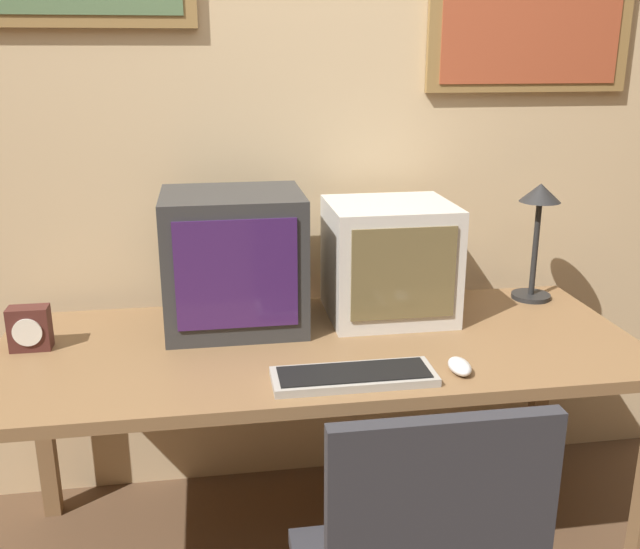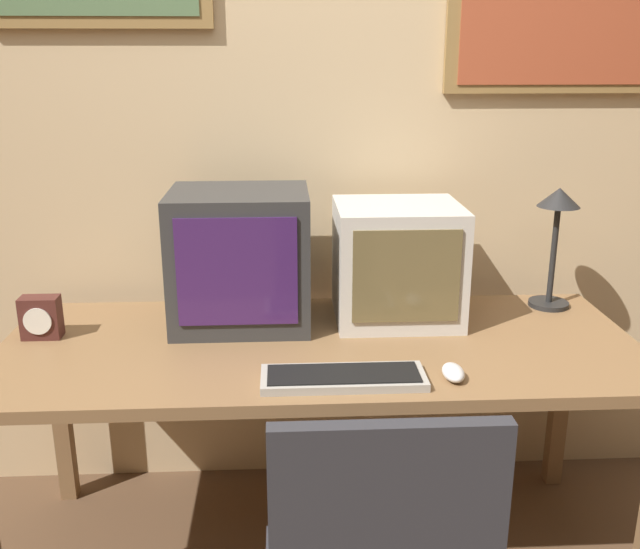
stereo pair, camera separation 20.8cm
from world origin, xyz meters
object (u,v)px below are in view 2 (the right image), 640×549
object	(u,v)px
desk_clock	(41,317)
monitor_left	(240,258)
keyboard_main	(343,377)
desk_lamp	(557,222)
mouse_near_keyboard	(453,372)
monitor_right	(397,262)

from	to	relation	value
desk_clock	monitor_left	bearing A→B (deg)	9.88
keyboard_main	desk_lamp	size ratio (longest dim) A/B	1.06
monitor_left	mouse_near_keyboard	distance (m)	0.77
keyboard_main	monitor_left	bearing A→B (deg)	122.06
keyboard_main	desk_clock	size ratio (longest dim) A/B	3.35
mouse_near_keyboard	desk_lamp	bearing A→B (deg)	49.95
keyboard_main	mouse_near_keyboard	distance (m)	0.29
monitor_left	desk_lamp	distance (m)	1.05
monitor_left	mouse_near_keyboard	size ratio (longest dim) A/B	4.18
desk_clock	monitor_right	bearing A→B (deg)	5.99
monitor_left	monitor_right	distance (m)	0.50
mouse_near_keyboard	desk_lamp	xyz separation A→B (m)	(0.46, 0.55, 0.28)
monitor_left	desk_lamp	size ratio (longest dim) A/B	1.05
monitor_left	desk_lamp	xyz separation A→B (m)	(1.04, 0.09, 0.08)
monitor_left	desk_lamp	bearing A→B (deg)	4.86
mouse_near_keyboard	desk_clock	size ratio (longest dim) A/B	0.79
monitor_right	desk_lamp	bearing A→B (deg)	8.19
mouse_near_keyboard	monitor_right	bearing A→B (deg)	99.92
monitor_left	keyboard_main	world-z (taller)	monitor_left
monitor_left	keyboard_main	bearing A→B (deg)	-57.94
monitor_right	keyboard_main	world-z (taller)	monitor_right
mouse_near_keyboard	desk_clock	bearing A→B (deg)	163.38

